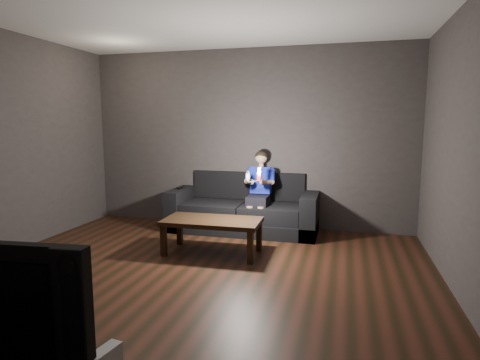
# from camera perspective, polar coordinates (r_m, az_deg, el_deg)

# --- Properties ---
(floor) EXTENTS (5.00, 5.00, 0.00)m
(floor) POSITION_cam_1_polar(r_m,az_deg,el_deg) (4.10, -7.86, -14.82)
(floor) COLOR black
(floor) RESTS_ON ground
(back_wall) EXTENTS (5.00, 0.04, 2.70)m
(back_wall) POSITION_cam_1_polar(r_m,az_deg,el_deg) (6.16, 0.92, 5.87)
(back_wall) COLOR #352F2E
(back_wall) RESTS_ON ground
(sofa) EXTENTS (2.18, 0.94, 0.84)m
(sofa) POSITION_cam_1_polar(r_m,az_deg,el_deg) (6.02, 0.58, -4.50)
(sofa) COLOR black
(sofa) RESTS_ON floor
(child) EXTENTS (0.44, 0.54, 1.08)m
(child) POSITION_cam_1_polar(r_m,az_deg,el_deg) (5.83, 2.81, -0.60)
(child) COLOR black
(child) RESTS_ON sofa
(wii_remote_red) EXTENTS (0.05, 0.07, 0.19)m
(wii_remote_red) POSITION_cam_1_polar(r_m,az_deg,el_deg) (5.38, 2.75, 0.85)
(wii_remote_red) COLOR red
(wii_remote_red) RESTS_ON child
(nunchuk_white) EXTENTS (0.08, 0.11, 0.16)m
(nunchuk_white) POSITION_cam_1_polar(r_m,az_deg,el_deg) (5.42, 1.14, 0.55)
(nunchuk_white) COLOR silver
(nunchuk_white) RESTS_ON child
(wii_remote_black) EXTENTS (0.05, 0.16, 0.03)m
(wii_remote_black) POSITION_cam_1_polar(r_m,az_deg,el_deg) (6.20, -8.45, -1.08)
(wii_remote_black) COLOR black
(wii_remote_black) RESTS_ON sofa
(coffee_table) EXTENTS (1.19, 0.62, 0.43)m
(coffee_table) POSITION_cam_1_polar(r_m,az_deg,el_deg) (4.93, -3.97, -6.24)
(coffee_table) COLOR black
(coffee_table) RESTS_ON floor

